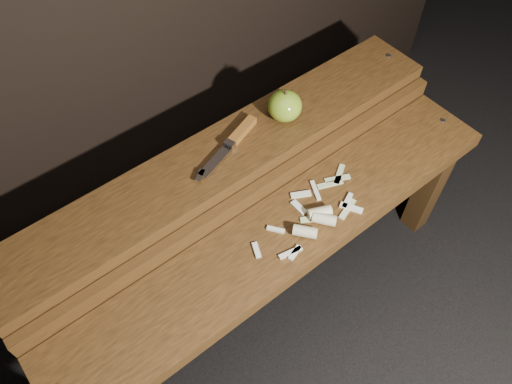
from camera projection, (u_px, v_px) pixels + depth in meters
ground at (268, 293)px, 1.50m from camera, size 60.00×60.00×0.00m
bench_front_tier at (288, 248)px, 1.19m from camera, size 1.20×0.20×0.42m
bench_rear_tier at (230, 174)px, 1.25m from camera, size 1.20×0.21×0.50m
apple at (285, 106)px, 1.22m from camera, size 0.08×0.08×0.09m
knife at (236, 138)px, 1.19m from camera, size 0.23×0.09×0.02m
apple_scraps at (317, 217)px, 1.15m from camera, size 0.34×0.15×0.03m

